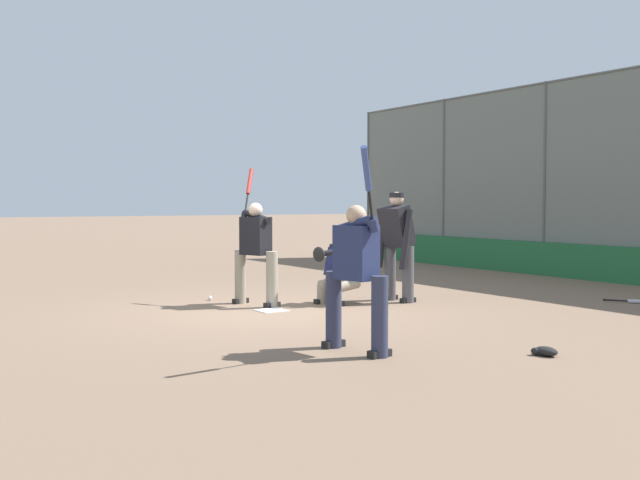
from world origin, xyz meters
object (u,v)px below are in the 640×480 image
Objects in this scene: fielding_glove_on_dirt at (545,351)px; spare_bat_near_backstop at (385,274)px; catcher_behind_plate at (337,266)px; batter_on_deck at (356,272)px; baseball_loose at (210,298)px; batter_at_plate at (256,249)px; spare_bat_third_base_side at (640,302)px; umpire_home at (397,243)px.

spare_bat_near_backstop is at bearing -26.10° from fielding_glove_on_dirt.
catcher_behind_plate is 0.54× the size of batter_on_deck.
batter_on_deck reaches higher than baseball_loose.
batter_at_plate is 5.56m from spare_bat_near_backstop.
batter_at_plate is 6.34m from spare_bat_third_base_side.
baseball_loose is at bearing 42.48° from catcher_behind_plate.
baseball_loose is at bearing -157.11° from spare_bat_third_base_side.
umpire_home is at bearing -157.62° from spare_bat_third_base_side.
baseball_loose is (0.96, 0.37, -0.86)m from batter_at_plate.
catcher_behind_plate is 3.92m from batter_on_deck.
baseball_loose is (6.18, 1.19, -0.01)m from fielding_glove_on_dirt.
umpire_home is at bearing -125.03° from baseball_loose.
catcher_behind_plate reaches higher than fielding_glove_on_dirt.
batter_on_deck reaches higher than spare_bat_near_backstop.
baseball_loose reaches higher than spare_bat_near_backstop.
umpire_home is 24.75× the size of baseball_loose.
baseball_loose is (1.57, 1.55, -0.58)m from catcher_behind_plate.
spare_bat_near_backstop is at bearing -70.31° from baseball_loose.
batter_on_deck is at bearing -3.18° from spare_bat_near_backstop.
batter_at_plate reaches higher than batter_on_deck.
fielding_glove_on_dirt is at bearing 156.25° from umpire_home.
batter_at_plate is at bearing 159.22° from batter_on_deck.
spare_bat_third_base_side is (0.79, -6.22, -0.86)m from batter_on_deck.
catcher_behind_plate is 16.21× the size of baseball_loose.
fielding_glove_on_dirt is (-1.24, -1.62, -0.84)m from batter_on_deck.
catcher_behind_plate is 1.12m from umpire_home.
fielding_glove_on_dirt reaches higher than spare_bat_near_backstop.
batter_at_plate reaches higher than spare_bat_near_backstop.
batter_at_plate is 1.86× the size of catcher_behind_plate.
spare_bat_near_backstop and spare_bat_third_base_side have the same top height.
fielding_glove_on_dirt is at bearing -169.13° from baseball_loose.
batter_on_deck is 2.86× the size of spare_bat_third_base_side.
batter_on_deck is at bearing -114.23° from spare_bat_third_base_side.
spare_bat_third_base_side is 5.02m from fielding_glove_on_dirt.
batter_at_plate is 2.37m from umpire_home.
spare_bat_near_backstop is 9.79× the size of baseball_loose.
spare_bat_third_base_side is at bearing -123.59° from catcher_behind_plate.
spare_bat_near_backstop is (3.39, -3.56, -0.59)m from catcher_behind_plate.
spare_bat_third_base_side is (-2.58, -4.23, -0.59)m from catcher_behind_plate.
baseball_loose reaches higher than spare_bat_third_base_side.
batter_on_deck is 8.78m from spare_bat_near_backstop.
spare_bat_near_backstop is at bearing -75.44° from batter_at_plate.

